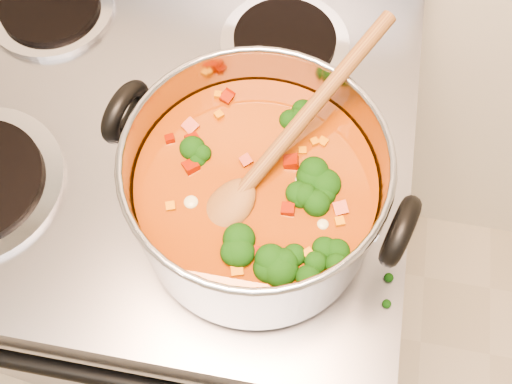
% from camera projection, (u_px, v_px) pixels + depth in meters
% --- Properties ---
extents(electric_range, '(0.76, 0.69, 1.08)m').
position_uv_depth(electric_range, '(180.00, 229.00, 1.21)').
color(electric_range, gray).
rests_on(electric_range, ground).
extents(stockpot, '(0.35, 0.28, 0.17)m').
position_uv_depth(stockpot, '(256.00, 193.00, 0.64)').
color(stockpot, '#A2A2AA').
rests_on(stockpot, electric_range).
extents(wooden_spoon, '(0.19, 0.27, 0.11)m').
position_uv_depth(wooden_spoon, '(270.00, 158.00, 0.60)').
color(wooden_spoon, brown).
rests_on(wooden_spoon, stockpot).
extents(cooktop_crumbs, '(0.37, 0.30, 0.01)m').
position_uv_depth(cooktop_crumbs, '(162.00, 205.00, 0.73)').
color(cooktop_crumbs, black).
rests_on(cooktop_crumbs, electric_range).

